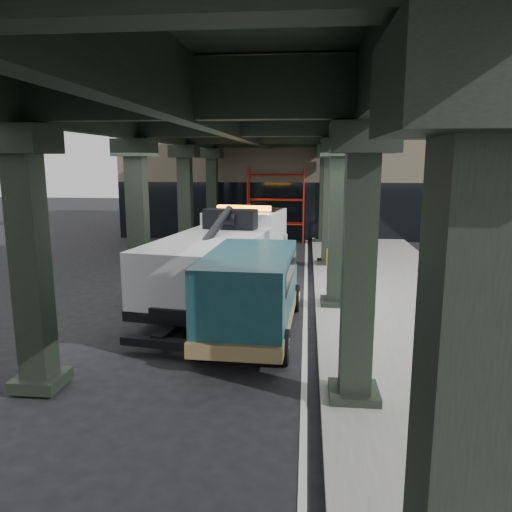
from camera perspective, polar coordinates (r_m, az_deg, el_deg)
The scene contains 8 objects.
ground at distance 13.43m, azimuth -1.72°, elevation -8.17°, with size 90.00×90.00×0.00m, color black.
sidewalk at distance 15.47m, azimuth 16.16°, elevation -5.74°, with size 5.00×40.00×0.15m, color gray.
lane_stripe at distance 15.23m, azimuth 5.67°, elevation -5.89°, with size 0.12×38.00×0.01m, color silver.
viaduct at distance 14.78m, azimuth -2.38°, elevation 15.05°, with size 7.40×32.00×6.40m.
building at distance 32.59m, azimuth 6.49°, elevation 10.12°, with size 22.00×10.00×8.00m, color #C6B793.
scaffolding at distance 27.38m, azimuth 2.30°, elevation 6.09°, with size 3.08×0.88×4.00m.
tow_truck at distance 16.11m, azimuth -3.30°, elevation 0.33°, with size 3.76×9.26×2.96m.
towed_van at distance 12.51m, azimuth -0.52°, elevation -3.95°, with size 2.36×5.50×2.20m.
Camera 1 is at (1.69, -12.59, 4.38)m, focal length 35.00 mm.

